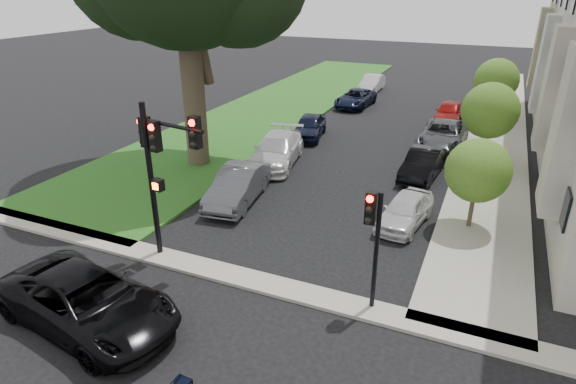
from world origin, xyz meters
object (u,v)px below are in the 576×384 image
at_px(car_parked_2, 443,135).
at_px(small_tree_a, 478,171).
at_px(traffic_signal_main, 160,156).
at_px(car_cross_near, 87,301).
at_px(traffic_signal_secondary, 373,230).
at_px(car_parked_8, 355,98).
at_px(small_tree_c, 496,80).
at_px(car_parked_6, 277,150).
at_px(car_parked_0, 405,210).
at_px(car_parked_7, 309,126).
at_px(small_tree_b, 490,111).
at_px(car_parked_1, 423,164).
at_px(car_parked_3, 449,112).
at_px(car_parked_9, 372,83).
at_px(car_parked_5, 238,186).

bearing_deg(car_parked_2, small_tree_a, -75.77).
xyz_separation_m(traffic_signal_main, car_cross_near, (0.13, -3.96, -3.03)).
relative_size(traffic_signal_secondary, car_parked_8, 0.81).
bearing_deg(small_tree_c, car_parked_6, -126.98).
distance_m(car_parked_0, car_parked_7, 12.17).
height_order(car_parked_2, car_parked_6, car_parked_6).
height_order(small_tree_b, car_parked_8, small_tree_b).
xyz_separation_m(car_parked_2, car_parked_8, (-7.45, 7.40, -0.09)).
bearing_deg(car_parked_2, traffic_signal_secondary, -88.97).
relative_size(car_parked_1, car_parked_2, 0.78).
bearing_deg(car_parked_6, small_tree_a, -30.30).
bearing_deg(small_tree_c, car_parked_2, -108.56).
height_order(small_tree_c, car_parked_2, small_tree_c).
distance_m(small_tree_c, car_parked_8, 10.04).
relative_size(small_tree_a, small_tree_b, 0.85).
xyz_separation_m(car_cross_near, car_parked_1, (6.81, 15.22, -0.10)).
distance_m(small_tree_a, car_parked_3, 16.01).
bearing_deg(traffic_signal_secondary, car_parked_9, 104.33).
distance_m(traffic_signal_secondary, car_parked_9, 31.10).
xyz_separation_m(small_tree_b, car_parked_7, (-10.18, 0.62, -2.17)).
distance_m(car_parked_2, car_parked_6, 10.07).
distance_m(small_tree_a, car_parked_1, 5.69).
distance_m(small_tree_b, car_parked_2, 3.73).
distance_m(car_parked_6, car_parked_8, 13.85).
height_order(traffic_signal_main, traffic_signal_secondary, traffic_signal_main).
xyz_separation_m(traffic_signal_secondary, car_parked_0, (-0.05, 5.85, -2.04)).
xyz_separation_m(car_parked_3, car_parked_6, (-7.43, -12.13, 0.07)).
bearing_deg(car_parked_7, car_parked_3, 33.10).
xyz_separation_m(car_parked_5, car_parked_7, (-0.58, 10.15, -0.06)).
bearing_deg(small_tree_a, car_parked_9, 113.15).
xyz_separation_m(small_tree_b, car_parked_3, (-2.63, 7.67, -2.17)).
distance_m(car_cross_near, car_parked_8, 27.90).
bearing_deg(car_parked_6, car_parked_8, 78.02).
relative_size(car_cross_near, car_parked_7, 1.38).
bearing_deg(car_parked_8, car_parked_2, -41.63).
bearing_deg(car_parked_3, car_cross_near, -102.68).
distance_m(small_tree_a, car_parked_7, 13.47).
relative_size(traffic_signal_main, car_parked_8, 1.18).
height_order(traffic_signal_secondary, car_parked_0, traffic_signal_secondary).
height_order(car_cross_near, car_parked_0, car_cross_near).
xyz_separation_m(car_parked_1, car_parked_5, (-6.98, -6.24, 0.07)).
bearing_deg(car_parked_5, car_parked_1, 33.61).
xyz_separation_m(small_tree_b, car_parked_2, (-2.32, 1.99, -2.13)).
relative_size(car_cross_near, car_parked_2, 1.06).
bearing_deg(car_parked_7, car_parked_0, -60.31).
bearing_deg(car_parked_6, car_parked_1, -1.84).
xyz_separation_m(car_parked_1, car_parked_2, (0.30, 5.28, 0.05)).
bearing_deg(small_tree_b, car_parked_0, -105.44).
relative_size(small_tree_a, car_parked_8, 0.78).
height_order(small_tree_c, car_parked_3, small_tree_c).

